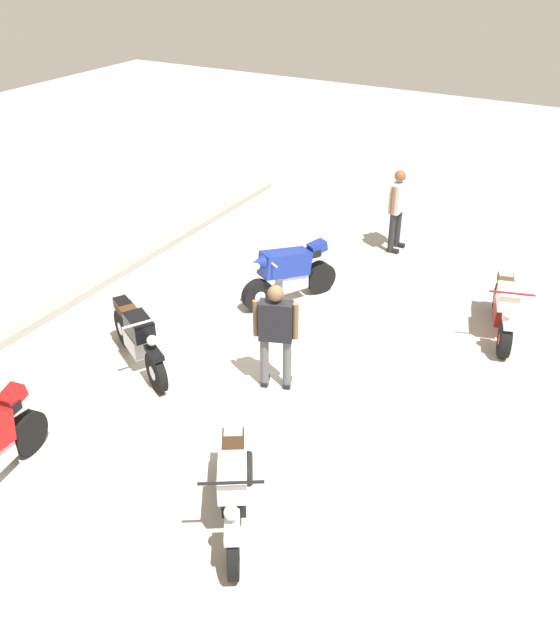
{
  "coord_description": "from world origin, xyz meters",
  "views": [
    {
      "loc": [
        -7.53,
        -4.01,
        6.09
      ],
      "look_at": [
        0.1,
        0.3,
        0.75
      ],
      "focal_mm": 36.87,
      "sensor_mm": 36.0,
      "label": 1
    }
  ],
  "objects_px": {
    "motorcycle_black_cruiser": "(138,338)",
    "person_in_black_shirt": "(276,331)",
    "person_in_white_shirt": "(397,205)",
    "motorcycle_cream_vintage": "(504,309)",
    "motorcycle_blue_sportbike": "(289,272)",
    "motorcycle_silver_cruiser": "(234,486)"
  },
  "relations": [
    {
      "from": "motorcycle_silver_cruiser",
      "to": "motorcycle_black_cruiser",
      "type": "xyz_separation_m",
      "value": [
        1.91,
        3.03,
        0.0
      ]
    },
    {
      "from": "person_in_white_shirt",
      "to": "motorcycle_cream_vintage",
      "type": "bearing_deg",
      "value": -37.67
    },
    {
      "from": "motorcycle_cream_vintage",
      "to": "person_in_black_shirt",
      "type": "bearing_deg",
      "value": -55.87
    },
    {
      "from": "motorcycle_blue_sportbike",
      "to": "person_in_black_shirt",
      "type": "bearing_deg",
      "value": 53.82
    },
    {
      "from": "motorcycle_black_cruiser",
      "to": "motorcycle_cream_vintage",
      "type": "bearing_deg",
      "value": 68.34
    },
    {
      "from": "motorcycle_blue_sportbike",
      "to": "person_in_black_shirt",
      "type": "relative_size",
      "value": 1.03
    },
    {
      "from": "motorcycle_cream_vintage",
      "to": "person_in_white_shirt",
      "type": "relative_size",
      "value": 1.09
    },
    {
      "from": "motorcycle_black_cruiser",
      "to": "person_in_black_shirt",
      "type": "relative_size",
      "value": 1.07
    },
    {
      "from": "motorcycle_cream_vintage",
      "to": "person_in_white_shirt",
      "type": "distance_m",
      "value": 3.7
    },
    {
      "from": "motorcycle_silver_cruiser",
      "to": "motorcycle_blue_sportbike",
      "type": "bearing_deg",
      "value": 169.9
    },
    {
      "from": "motorcycle_blue_sportbike",
      "to": "motorcycle_cream_vintage",
      "type": "xyz_separation_m",
      "value": [
        0.79,
        -3.72,
        -0.11
      ]
    },
    {
      "from": "motorcycle_silver_cruiser",
      "to": "person_in_black_shirt",
      "type": "bearing_deg",
      "value": 167.2
    },
    {
      "from": "motorcycle_cream_vintage",
      "to": "motorcycle_silver_cruiser",
      "type": "height_order",
      "value": "motorcycle_silver_cruiser"
    },
    {
      "from": "person_in_black_shirt",
      "to": "person_in_white_shirt",
      "type": "distance_m",
      "value": 5.53
    },
    {
      "from": "person_in_white_shirt",
      "to": "motorcycle_blue_sportbike",
      "type": "bearing_deg",
      "value": -104.46
    },
    {
      "from": "motorcycle_blue_sportbike",
      "to": "person_in_white_shirt",
      "type": "relative_size",
      "value": 1.02
    },
    {
      "from": "motorcycle_silver_cruiser",
      "to": "person_in_black_shirt",
      "type": "relative_size",
      "value": 1.05
    },
    {
      "from": "motorcycle_black_cruiser",
      "to": "person_in_white_shirt",
      "type": "bearing_deg",
      "value": 102.28
    },
    {
      "from": "motorcycle_black_cruiser",
      "to": "motorcycle_blue_sportbike",
      "type": "bearing_deg",
      "value": 100.66
    },
    {
      "from": "motorcycle_blue_sportbike",
      "to": "motorcycle_cream_vintage",
      "type": "height_order",
      "value": "motorcycle_blue_sportbike"
    },
    {
      "from": "motorcycle_cream_vintage",
      "to": "person_in_black_shirt",
      "type": "relative_size",
      "value": 1.1
    },
    {
      "from": "motorcycle_blue_sportbike",
      "to": "person_in_black_shirt",
      "type": "xyz_separation_m",
      "value": [
        -2.43,
        -1.11,
        0.41
      ]
    }
  ]
}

